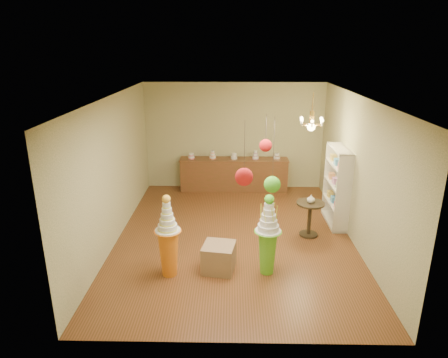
{
  "coord_description": "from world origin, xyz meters",
  "views": [
    {
      "loc": [
        -0.07,
        -7.81,
        3.96
      ],
      "look_at": [
        -0.22,
        0.0,
        1.33
      ],
      "focal_mm": 32.0,
      "sensor_mm": 36.0,
      "label": 1
    }
  ],
  "objects_px": {
    "sideboard": "(234,174)",
    "round_table": "(310,214)",
    "pedestal_orange": "(168,245)",
    "pedestal_green": "(268,241)"
  },
  "relations": [
    {
      "from": "pedestal_orange",
      "to": "round_table",
      "type": "bearing_deg",
      "value": 30.09
    },
    {
      "from": "sideboard",
      "to": "round_table",
      "type": "bearing_deg",
      "value": -60.36
    },
    {
      "from": "pedestal_orange",
      "to": "sideboard",
      "type": "bearing_deg",
      "value": 75.26
    },
    {
      "from": "pedestal_green",
      "to": "round_table",
      "type": "distance_m",
      "value": 1.85
    },
    {
      "from": "sideboard",
      "to": "round_table",
      "type": "height_order",
      "value": "sideboard"
    },
    {
      "from": "pedestal_orange",
      "to": "sideboard",
      "type": "distance_m",
      "value": 4.63
    },
    {
      "from": "pedestal_green",
      "to": "sideboard",
      "type": "relative_size",
      "value": 0.5
    },
    {
      "from": "pedestal_green",
      "to": "pedestal_orange",
      "type": "bearing_deg",
      "value": -176.68
    },
    {
      "from": "pedestal_green",
      "to": "pedestal_orange",
      "type": "relative_size",
      "value": 0.99
    },
    {
      "from": "pedestal_orange",
      "to": "round_table",
      "type": "xyz_separation_m",
      "value": [
        2.8,
        1.62,
        -0.09
      ]
    }
  ]
}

